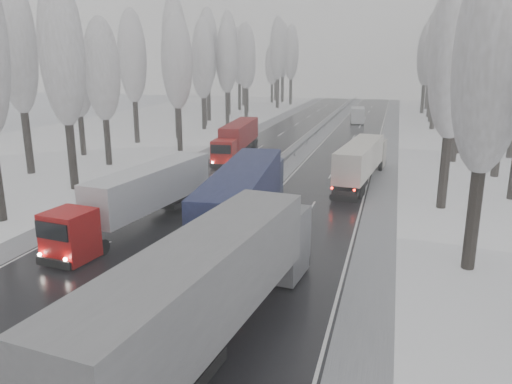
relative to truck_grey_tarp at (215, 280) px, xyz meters
The scene contains 54 objects.
carriageway_right 24.84m from the truck_grey_tarp, 88.77° to the left, with size 7.50×200.00×0.03m, color black.
carriageway_left 26.76m from the truck_grey_tarp, 111.99° to the left, with size 7.50×200.00×0.03m, color black.
median_slush 25.27m from the truck_grey_tarp, 100.83° to the left, with size 3.00×200.00×0.04m, color #A2A4AA.
shoulder_right 25.43m from the truck_grey_tarp, 77.49° to the left, with size 2.40×200.00×0.04m, color #A2A4AA.
shoulder_left 28.97m from the truck_grey_tarp, 121.15° to the left, with size 2.40×200.00×0.04m, color #A2A4AA.
median_guardrail 25.21m from the truck_grey_tarp, 100.83° to the left, with size 0.12×200.00×0.76m.
tree_16 16.66m from the truck_grey_tarp, 45.11° to the left, with size 3.60×3.60×16.53m.
tree_18 25.14m from the truck_grey_tarp, 65.75° to the left, with size 3.60×3.60×16.58m.
tree_20 33.48m from the truck_grey_tarp, 66.19° to the left, with size 3.60×3.60×15.71m.
tree_21 38.35m from the truck_grey_tarp, 65.54° to the left, with size 3.60×3.60×18.62m.
tree_22 42.80m from the truck_grey_tarp, 73.02° to the left, with size 3.60×3.60×15.86m.
tree_24 48.72m from the truck_grey_tarp, 73.92° to the left, with size 3.60×3.60×20.49m.
tree_26 58.18m from the truck_grey_tarp, 77.07° to the left, with size 3.60×3.60×18.78m.
tree_27 63.80m from the truck_grey_tarp, 71.56° to the left, with size 3.60×3.60×17.62m.
tree_28 68.38m from the truck_grey_tarp, 80.11° to the left, with size 3.60×3.60×19.62m.
tree_29 73.70m from the truck_grey_tarp, 74.95° to the left, with size 3.60×3.60×18.11m.
tree_30 77.81m from the truck_grey_tarp, 81.19° to the left, with size 3.60×3.60×17.86m.
tree_31 82.85m from the truck_grey_tarp, 77.54° to the left, with size 3.60×3.60×18.58m.
tree_32 85.17m from the truck_grey_tarp, 81.92° to the left, with size 3.60×3.60×17.33m.
tree_33 89.42m from the truck_grey_tarp, 80.29° to the left, with size 3.60×3.60×14.33m.
tree_34 92.08m from the truck_grey_tarp, 83.10° to the left, with size 3.60×3.60×17.63m.
tree_35 97.56m from the truck_grey_tarp, 77.98° to the left, with size 3.60×3.60×18.25m.
tree_36 102.12m from the truck_grey_tarp, 83.04° to the left, with size 3.60×3.60×20.23m.
tree_37 106.90m from the truck_grey_tarp, 79.57° to the left, with size 3.60×3.60×16.37m.
tree_38 112.65m from the truck_grey_tarp, 82.83° to the left, with size 3.60×3.60×17.97m.
tree_39 116.89m from the truck_grey_tarp, 81.70° to the left, with size 3.60×3.60×16.19m.
tree_58 28.91m from the truck_grey_tarp, 135.87° to the left, with size 3.60×3.60×17.21m.
tree_59 37.19m from the truck_grey_tarp, 139.81° to the left, with size 3.60×3.60×18.41m.
tree_60 37.25m from the truck_grey_tarp, 127.88° to the left, with size 3.60×3.60×14.84m.
tree_61 43.81m from the truck_grey_tarp, 130.65° to the left, with size 3.60×3.60×13.95m.
tree_62 43.40m from the truck_grey_tarp, 115.91° to the left, with size 3.60×3.60×16.04m.
tree_63 50.72m from the truck_grey_tarp, 122.06° to the left, with size 3.60×3.60×16.88m.
tree_64 53.18m from the truck_grey_tarp, 115.87° to the left, with size 3.60×3.60×15.42m.
tree_65 57.91m from the truck_grey_tarp, 115.73° to the left, with size 3.60×3.60×19.48m.
tree_66 61.87m from the truck_grey_tarp, 111.86° to the left, with size 3.60×3.60×15.23m.
tree_67 66.21m from the truck_grey_tarp, 111.68° to the left, with size 3.60×3.60×17.09m.
tree_68 67.75m from the truck_grey_tarp, 108.46° to the left, with size 3.60×3.60×16.65m.
tree_69 73.32m from the truck_grey_tarp, 111.09° to the left, with size 3.60×3.60×19.35m.
tree_70 77.27m from the truck_grey_tarp, 105.90° to the left, with size 3.60×3.60×17.09m.
tree_71 82.65m from the truck_grey_tarp, 108.33° to the left, with size 3.60×3.60×19.61m.
tree_72 86.81m from the truck_grey_tarp, 105.86° to the left, with size 3.60×3.60×15.11m.
tree_73 91.56m from the truck_grey_tarp, 106.92° to the left, with size 3.60×3.60×17.22m.
tree_74 96.60m from the truck_grey_tarp, 101.89° to the left, with size 3.60×3.60×19.68m.
tree_75 102.62m from the truck_grey_tarp, 106.44° to the left, with size 3.60×3.60×18.60m.
tree_76 105.51m from the truck_grey_tarp, 100.29° to the left, with size 3.60×3.60×18.55m.
tree_77 110.34m from the truck_grey_tarp, 102.79° to the left, with size 3.60×3.60×14.32m.
tree_78 112.67m from the truck_grey_tarp, 101.45° to the left, with size 3.60×3.60×19.55m.
tree_79 117.02m from the truck_grey_tarp, 102.39° to the left, with size 3.60×3.60×17.07m.
truck_grey_tarp is the anchor object (origin of this frame).
truck_blue_box 12.24m from the truck_grey_tarp, 101.36° to the left, with size 4.51×17.60×4.47m.
truck_cream_box 28.43m from the truck_grey_tarp, 82.99° to the left, with size 3.77×14.46×3.68m.
box_truck_distant 71.77m from the truck_grey_tarp, 90.29° to the left, with size 2.91×7.31×2.66m.
truck_red_white 15.46m from the truck_grey_tarp, 128.23° to the left, with size 4.04×14.66×3.73m.
truck_red_red 39.01m from the truck_grey_tarp, 106.46° to the left, with size 3.54×14.26×3.63m.
Camera 1 is at (10.85, -10.89, 10.72)m, focal length 35.00 mm.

